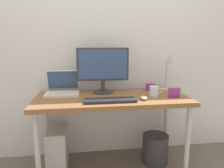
# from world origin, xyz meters

# --- Properties ---
(ground_plane) EXTENTS (6.00, 6.00, 0.00)m
(ground_plane) POSITION_xyz_m (0.00, 0.00, 0.00)
(ground_plane) COLOR #665B51
(back_wall) EXTENTS (4.40, 0.04, 2.60)m
(back_wall) POSITION_xyz_m (0.00, 0.37, 1.30)
(back_wall) COLOR silver
(back_wall) RESTS_ON ground_plane
(desk) EXTENTS (1.41, 0.62, 0.72)m
(desk) POSITION_xyz_m (0.00, 0.00, 0.66)
(desk) COLOR brown
(desk) RESTS_ON ground_plane
(monitor) EXTENTS (0.51, 0.20, 0.45)m
(monitor) POSITION_xyz_m (-0.07, 0.18, 0.98)
(monitor) COLOR #333338
(monitor) RESTS_ON desk
(laptop) EXTENTS (0.32, 0.28, 0.22)m
(laptop) POSITION_xyz_m (-0.46, 0.20, 0.78)
(laptop) COLOR silver
(laptop) RESTS_ON desk
(desk_lamp) EXTENTS (0.11, 0.16, 0.41)m
(desk_lamp) POSITION_xyz_m (0.60, 0.18, 1.01)
(desk_lamp) COLOR #B2B2B7
(desk_lamp) RESTS_ON desk
(keyboard) EXTENTS (0.44, 0.14, 0.02)m
(keyboard) POSITION_xyz_m (-0.04, -0.17, 0.74)
(keyboard) COLOR #232328
(keyboard) RESTS_ON desk
(mouse) EXTENTS (0.06, 0.09, 0.03)m
(mouse) POSITION_xyz_m (0.26, -0.15, 0.74)
(mouse) COLOR silver
(mouse) RESTS_ON desk
(coffee_mug) EXTENTS (0.12, 0.08, 0.08)m
(coffee_mug) POSITION_xyz_m (0.43, 0.20, 0.76)
(coffee_mug) COLOR purple
(coffee_mug) RESTS_ON desk
(glass_cup) EXTENTS (0.12, 0.09, 0.09)m
(glass_cup) POSITION_xyz_m (0.40, -0.03, 0.77)
(glass_cup) COLOR silver
(glass_cup) RESTS_ON desk
(photo_frame) EXTENTS (0.11, 0.03, 0.09)m
(photo_frame) POSITION_xyz_m (0.55, -0.12, 0.77)
(photo_frame) COLOR purple
(photo_frame) RESTS_ON desk
(computer_tower) EXTENTS (0.18, 0.36, 0.42)m
(computer_tower) POSITION_xyz_m (-0.52, 0.05, 0.21)
(computer_tower) COLOR #B2B2B7
(computer_tower) RESTS_ON ground_plane
(wastebasket) EXTENTS (0.26, 0.26, 0.30)m
(wastebasket) POSITION_xyz_m (0.45, 0.03, 0.15)
(wastebasket) COLOR #333338
(wastebasket) RESTS_ON ground_plane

